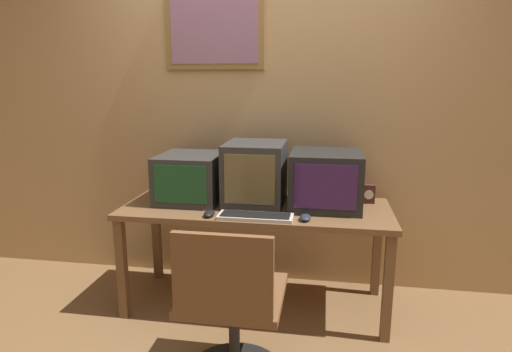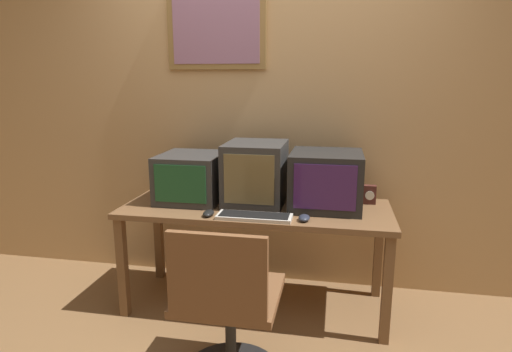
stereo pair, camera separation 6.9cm
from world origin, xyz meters
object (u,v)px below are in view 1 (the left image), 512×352
at_px(monitor_center, 255,173).
at_px(mouse_near_keyboard, 305,217).
at_px(monitor_left, 191,177).
at_px(keyboard_main, 255,216).
at_px(monitor_right, 326,180).
at_px(mouse_far_corner, 209,214).
at_px(desk_clock, 368,194).
at_px(office_chair, 232,317).

distance_m(monitor_center, mouse_near_keyboard, 0.51).
relative_size(monitor_left, keyboard_main, 1.03).
relative_size(monitor_right, mouse_far_corner, 4.09).
xyz_separation_m(monitor_center, monitor_right, (0.47, -0.01, -0.02)).
height_order(monitor_left, mouse_far_corner, monitor_left).
bearing_deg(mouse_near_keyboard, desk_clock, 47.65).
height_order(monitor_center, mouse_far_corner, monitor_center).
bearing_deg(desk_clock, keyboard_main, -147.05).
relative_size(monitor_left, monitor_right, 1.00).
bearing_deg(keyboard_main, monitor_center, 99.34).
relative_size(desk_clock, office_chair, 0.14).
bearing_deg(keyboard_main, monitor_right, 38.44).
bearing_deg(monitor_left, desk_clock, 5.97).
xyz_separation_m(keyboard_main, office_chair, (-0.03, -0.56, -0.34)).
distance_m(keyboard_main, mouse_far_corner, 0.29).
bearing_deg(monitor_center, keyboard_main, -80.66).
height_order(monitor_left, desk_clock, monitor_left).
bearing_deg(monitor_right, monitor_left, 179.85).
bearing_deg(desk_clock, office_chair, -125.68).
distance_m(mouse_far_corner, desk_clock, 1.09).
xyz_separation_m(mouse_far_corner, office_chair, (0.26, -0.56, -0.34)).
distance_m(monitor_right, desk_clock, 0.34).
bearing_deg(office_chair, mouse_near_keyboard, 60.37).
bearing_deg(keyboard_main, mouse_far_corner, -179.64).
bearing_deg(monitor_center, desk_clock, 9.11).
distance_m(monitor_right, mouse_far_corner, 0.79).
height_order(monitor_center, monitor_right, monitor_center).
bearing_deg(monitor_right, mouse_far_corner, -154.81).
relative_size(monitor_right, keyboard_main, 1.04).
relative_size(monitor_left, office_chair, 0.53).
relative_size(monitor_center, office_chair, 0.53).
bearing_deg(desk_clock, monitor_left, -174.03).
height_order(monitor_left, mouse_near_keyboard, monitor_left).
bearing_deg(monitor_center, monitor_left, -179.39).
relative_size(monitor_left, desk_clock, 3.68).
height_order(monitor_center, desk_clock, monitor_center).
xyz_separation_m(keyboard_main, mouse_near_keyboard, (0.30, 0.01, 0.01)).
bearing_deg(monitor_right, monitor_center, 179.13).
bearing_deg(monitor_center, monitor_right, -0.87).
distance_m(monitor_left, monitor_center, 0.45).
relative_size(monitor_center, mouse_far_corner, 4.02).
bearing_deg(mouse_near_keyboard, office_chair, -119.63).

